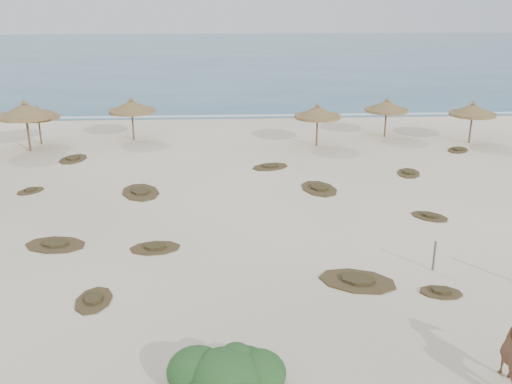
# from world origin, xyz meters

# --- Properties ---
(ground) EXTENTS (160.00, 160.00, 0.00)m
(ground) POSITION_xyz_m (0.00, 0.00, 0.00)
(ground) COLOR white
(ground) RESTS_ON ground
(ocean) EXTENTS (200.00, 100.00, 0.01)m
(ocean) POSITION_xyz_m (0.00, 75.00, 0.00)
(ocean) COLOR navy
(ocean) RESTS_ON ground
(foam_line) EXTENTS (70.00, 0.60, 0.01)m
(foam_line) POSITION_xyz_m (0.00, 26.00, 0.00)
(foam_line) COLOR silver
(foam_line) RESTS_ON ground
(palapa_0) EXTENTS (3.89, 3.89, 3.12)m
(palapa_0) POSITION_xyz_m (-14.39, 16.25, 2.42)
(palapa_0) COLOR brown
(palapa_0) RESTS_ON ground
(palapa_1) EXTENTS (3.23, 3.23, 2.48)m
(palapa_1) POSITION_xyz_m (-14.23, 17.91, 1.92)
(palapa_1) COLOR brown
(palapa_1) RESTS_ON ground
(palapa_2) EXTENTS (3.63, 3.63, 2.79)m
(palapa_2) POSITION_xyz_m (-8.56, 18.63, 2.16)
(palapa_2) COLOR brown
(palapa_2) RESTS_ON ground
(palapa_3) EXTENTS (3.48, 3.48, 2.70)m
(palapa_3) POSITION_xyz_m (3.03, 16.51, 2.10)
(palapa_3) COLOR brown
(palapa_3) RESTS_ON ground
(palapa_4) EXTENTS (3.60, 3.60, 2.64)m
(palapa_4) POSITION_xyz_m (7.89, 18.56, 2.05)
(palapa_4) COLOR brown
(palapa_4) RESTS_ON ground
(palapa_5) EXTENTS (3.82, 3.82, 2.69)m
(palapa_5) POSITION_xyz_m (12.84, 16.73, 2.09)
(palapa_5) COLOR brown
(palapa_5) RESTS_ON ground
(fence_post_far) EXTENTS (0.10, 0.10, 1.07)m
(fence_post_far) POSITION_xyz_m (4.37, -0.55, 0.53)
(fence_post_far) COLOR brown
(fence_post_far) RESTS_ON ground
(bush) EXTENTS (2.87, 2.52, 1.28)m
(bush) POSITION_xyz_m (-2.72, -6.54, 0.42)
(bush) COLOR #2B5C27
(bush) RESTS_ON ground
(scrub_0) EXTENTS (2.56, 1.92, 0.16)m
(scrub_0) POSITION_xyz_m (-9.09, 2.21, 0.05)
(scrub_0) COLOR #4C3E21
(scrub_0) RESTS_ON ground
(scrub_1) EXTENTS (2.45, 3.05, 0.16)m
(scrub_1) POSITION_xyz_m (-6.71, 8.10, 0.05)
(scrub_1) COLOR #4C3E21
(scrub_1) RESTS_ON ground
(scrub_2) EXTENTS (2.00, 1.42, 0.16)m
(scrub_2) POSITION_xyz_m (-5.31, 1.72, 0.05)
(scrub_2) COLOR #4C3E21
(scrub_2) RESTS_ON ground
(scrub_3) EXTENTS (2.10, 2.76, 0.16)m
(scrub_3) POSITION_xyz_m (1.85, 8.17, 0.05)
(scrub_3) COLOR #4C3E21
(scrub_3) RESTS_ON ground
(scrub_4) EXTENTS (1.88, 1.83, 0.16)m
(scrub_4) POSITION_xyz_m (5.95, 4.26, 0.05)
(scrub_4) COLOR #4C3E21
(scrub_4) RESTS_ON ground
(scrub_6) EXTENTS (1.82, 2.39, 0.16)m
(scrub_6) POSITION_xyz_m (-11.33, 14.14, 0.05)
(scrub_6) COLOR #4C3E21
(scrub_6) RESTS_ON ground
(scrub_7) EXTENTS (1.66, 2.09, 0.16)m
(scrub_7) POSITION_xyz_m (6.96, 10.41, 0.05)
(scrub_7) COLOR #4C3E21
(scrub_7) RESTS_ON ground
(scrub_8) EXTENTS (1.56, 1.62, 0.16)m
(scrub_8) POSITION_xyz_m (-12.00, 8.58, 0.05)
(scrub_8) COLOR #4C3E21
(scrub_8) RESTS_ON ground
(scrub_9) EXTENTS (2.99, 2.48, 0.16)m
(scrub_9) POSITION_xyz_m (1.60, -1.25, 0.05)
(scrub_9) COLOR #4C3E21
(scrub_9) RESTS_ON ground
(scrub_10) EXTENTS (1.96, 2.08, 0.16)m
(scrub_10) POSITION_xyz_m (11.39, 14.89, 0.05)
(scrub_10) COLOR #4C3E21
(scrub_10) RESTS_ON ground
(scrub_11) EXTENTS (1.19, 1.75, 0.16)m
(scrub_11) POSITION_xyz_m (-6.77, -2.04, 0.05)
(scrub_11) COLOR #4C3E21
(scrub_11) RESTS_ON ground
(scrub_12) EXTENTS (1.50, 1.13, 0.16)m
(scrub_12) POSITION_xyz_m (4.06, -2.14, 0.05)
(scrub_12) COLOR #4C3E21
(scrub_12) RESTS_ON ground
(scrub_13) EXTENTS (2.45, 2.11, 0.16)m
(scrub_13) POSITION_xyz_m (-0.22, 11.99, 0.05)
(scrub_13) COLOR #4C3E21
(scrub_13) RESTS_ON ground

